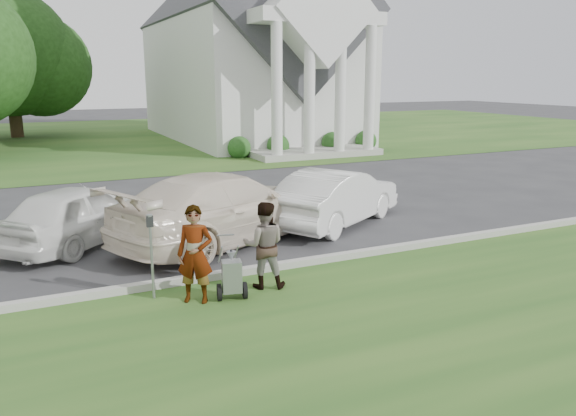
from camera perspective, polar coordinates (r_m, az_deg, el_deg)
ground at (r=10.40m, az=-3.58°, el=-7.80°), size 120.00×120.00×0.00m
grass_strip at (r=7.92m, az=4.67°, el=-14.84°), size 80.00×7.00×0.01m
church_lawn at (r=36.41m, az=-19.46°, el=6.63°), size 80.00×30.00×0.01m
curb at (r=10.86m, az=-4.66°, el=-6.47°), size 80.00×0.18×0.15m
church at (r=34.58m, az=-3.90°, el=16.89°), size 9.19×19.00×24.10m
tree_back at (r=39.06m, az=-26.49°, el=13.37°), size 9.61×7.60×8.89m
striping_cart at (r=9.65m, az=-5.74°, el=-7.01°), size 0.61×1.06×0.93m
person_left at (r=9.47m, az=-9.42°, el=-4.76°), size 0.72×0.65×1.66m
person_right at (r=10.02m, az=-2.45°, el=-3.85°), size 0.93×0.84×1.57m
parking_meter_near at (r=9.72m, az=-13.73°, el=-3.82°), size 0.11×0.10×1.49m
car_b at (r=13.49m, az=-20.34°, el=-0.56°), size 4.13×4.03×1.40m
car_c at (r=12.90m, az=-6.54°, el=0.06°), size 5.98×4.36×1.61m
car_d at (r=14.41m, az=4.92°, el=1.13°), size 4.51×3.54×1.43m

